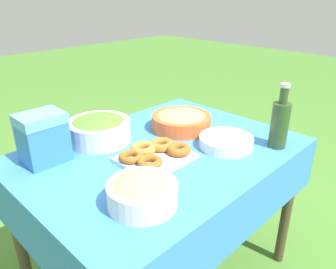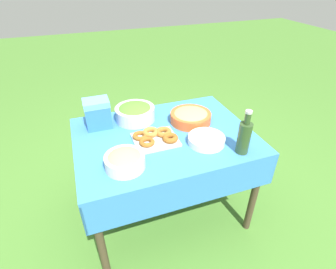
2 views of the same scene
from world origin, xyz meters
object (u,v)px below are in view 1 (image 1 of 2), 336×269
salad_bowl (99,128)px  olive_oil_bottle (280,123)px  plate_stack (226,142)px  bread_bowl (181,120)px  donut_platter (155,154)px  cooler_box (43,138)px  pasta_bowl (142,192)px

salad_bowl → olive_oil_bottle: size_ratio=1.00×
plate_stack → olive_oil_bottle: 0.24m
olive_oil_bottle → bread_bowl: olive_oil_bottle is taller
donut_platter → salad_bowl: bearing=-79.1°
bread_bowl → donut_platter: bearing=24.0°
salad_bowl → cooler_box: size_ratio=1.40×
donut_platter → olive_oil_bottle: size_ratio=1.08×
salad_bowl → donut_platter: (-0.06, 0.31, -0.04)m
pasta_bowl → donut_platter: pasta_bowl is taller
salad_bowl → plate_stack: size_ratio=1.21×
bread_bowl → cooler_box: size_ratio=1.43×
salad_bowl → cooler_box: (0.27, 0.01, 0.04)m
pasta_bowl → cooler_box: 0.51m
pasta_bowl → bread_bowl: size_ratio=0.78×
plate_stack → olive_oil_bottle: (-0.16, 0.16, 0.09)m
salad_bowl → plate_stack: (-0.36, 0.45, -0.04)m
olive_oil_bottle → bread_bowl: (0.15, -0.44, -0.07)m
bread_bowl → pasta_bowl: bearing=31.5°
donut_platter → plate_stack: size_ratio=1.30×
salad_bowl → donut_platter: bearing=100.9°
cooler_box → salad_bowl: bearing=-178.8°
pasta_bowl → salad_bowl: bearing=-110.0°
salad_bowl → donut_platter: size_ratio=0.93×
salad_bowl → bread_bowl: size_ratio=0.98×
olive_oil_bottle → plate_stack: bearing=-44.4°
salad_bowl → plate_stack: bearing=128.6°
cooler_box → plate_stack: bearing=144.5°
plate_stack → pasta_bowl: bearing=6.2°
bread_bowl → olive_oil_bottle: bearing=108.7°
pasta_bowl → cooler_box: bearing=-81.0°
pasta_bowl → cooler_box: size_ratio=1.12×
salad_bowl → bread_bowl: 0.41m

